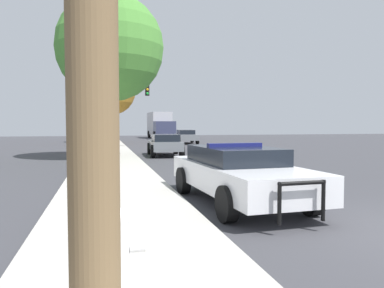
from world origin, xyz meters
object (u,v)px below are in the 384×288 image
at_px(box_truck, 160,124).
at_px(tree_sidewalk_far, 111,90).
at_px(car_background_oncoming, 186,136).
at_px(tree_sidewalk_mid, 110,48).
at_px(traffic_light, 123,101).
at_px(car_background_midblock, 165,144).
at_px(fire_hydrant, 118,246).
at_px(police_car, 238,172).

bearing_deg(box_truck, tree_sidewalk_far, 57.24).
distance_m(car_background_oncoming, box_truck, 13.66).
bearing_deg(box_truck, tree_sidewalk_mid, 74.75).
bearing_deg(traffic_light, car_background_midblock, -72.97).
height_order(car_background_midblock, tree_sidewalk_mid, tree_sidewalk_mid).
bearing_deg(tree_sidewalk_far, tree_sidewalk_mid, -91.36).
height_order(fire_hydrant, box_truck, box_truck).
xyz_separation_m(police_car, car_background_midblock, (0.47, 13.35, -0.04)).
xyz_separation_m(car_background_midblock, box_truck, (3.80, 26.63, 1.10)).
relative_size(car_background_midblock, car_background_oncoming, 0.86).
distance_m(fire_hydrant, traffic_light, 24.52).
bearing_deg(fire_hydrant, car_background_oncoming, 76.06).
relative_size(box_truck, tree_sidewalk_mid, 0.90).
xyz_separation_m(car_background_midblock, tree_sidewalk_far, (-2.70, 15.98, 4.46)).
distance_m(fire_hydrant, car_background_oncoming, 31.68).
bearing_deg(tree_sidewalk_mid, police_car, -77.59).
bearing_deg(car_background_midblock, traffic_light, 109.70).
height_order(fire_hydrant, car_background_oncoming, car_background_oncoming).
distance_m(car_background_midblock, car_background_oncoming, 13.68).
bearing_deg(car_background_midblock, tree_sidewalk_mid, -154.15).
height_order(police_car, box_truck, box_truck).
relative_size(police_car, car_background_midblock, 1.31).
bearing_deg(police_car, tree_sidewalk_mid, -80.97).
distance_m(fire_hydrant, box_truck, 44.97).
distance_m(traffic_light, tree_sidewalk_far, 9.56).
xyz_separation_m(fire_hydrant, box_truck, (7.25, 44.36, 1.20)).
bearing_deg(police_car, car_background_oncoming, -103.40).
bearing_deg(fire_hydrant, tree_sidewalk_far, 88.74).
height_order(box_truck, tree_sidewalk_far, tree_sidewalk_far).
bearing_deg(police_car, tree_sidewalk_far, -89.03).
relative_size(tree_sidewalk_far, tree_sidewalk_mid, 0.87).
bearing_deg(tree_sidewalk_mid, car_background_midblock, 23.19).
height_order(fire_hydrant, tree_sidewalk_mid, tree_sidewalk_mid).
xyz_separation_m(box_truck, tree_sidewalk_far, (-6.50, -10.66, 3.36)).
bearing_deg(police_car, fire_hydrant, 52.41).
relative_size(box_truck, tree_sidewalk_far, 1.03).
xyz_separation_m(traffic_light, car_background_midblock, (2.01, -6.57, -2.90)).
bearing_deg(tree_sidewalk_mid, traffic_light, 82.05).
bearing_deg(tree_sidewalk_mid, box_truck, 76.11).
relative_size(fire_hydrant, traffic_light, 0.18).
height_order(traffic_light, tree_sidewalk_far, tree_sidewalk_far).
bearing_deg(car_background_oncoming, car_background_midblock, 75.66).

